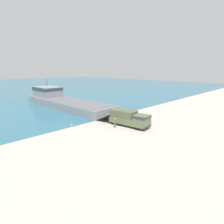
# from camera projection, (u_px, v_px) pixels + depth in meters

# --- Properties ---
(ground_plane) EXTENTS (240.00, 240.00, 0.00)m
(ground_plane) POSITION_uv_depth(u_px,v_px,m) (126.00, 124.00, 33.25)
(ground_plane) COLOR #9E998E
(water_surface) EXTENTS (240.00, 180.00, 0.01)m
(water_surface) POSITION_uv_depth(u_px,v_px,m) (0.00, 87.00, 100.03)
(water_surface) COLOR #285B70
(water_surface) RESTS_ON ground_plane
(landing_craft) EXTENTS (9.64, 34.98, 7.34)m
(landing_craft) POSITION_uv_depth(u_px,v_px,m) (62.00, 100.00, 49.48)
(landing_craft) COLOR gray
(landing_craft) RESTS_ON ground_plane
(military_truck) EXTENTS (3.69, 7.88, 2.84)m
(military_truck) POSITION_uv_depth(u_px,v_px,m) (129.00, 118.00, 32.03)
(military_truck) COLOR #566042
(military_truck) RESTS_ON ground_plane
(soldier_on_ramp) EXTENTS (0.32, 0.48, 1.82)m
(soldier_on_ramp) POSITION_uv_depth(u_px,v_px,m) (115.00, 122.00, 31.09)
(soldier_on_ramp) COLOR #566042
(soldier_on_ramp) RESTS_ON ground_plane
(moored_boat_a) EXTENTS (8.95, 4.36, 1.99)m
(moored_boat_a) POSITION_uv_depth(u_px,v_px,m) (48.00, 94.00, 68.71)
(moored_boat_a) COLOR #B22323
(moored_boat_a) RESTS_ON ground_plane
(shoreline_rock_a) EXTENTS (1.25, 1.25, 1.25)m
(shoreline_rock_a) POSITION_uv_depth(u_px,v_px,m) (129.00, 112.00, 43.18)
(shoreline_rock_a) COLOR gray
(shoreline_rock_a) RESTS_ON ground_plane
(shoreline_rock_b) EXTENTS (0.65, 0.65, 0.65)m
(shoreline_rock_b) POSITION_uv_depth(u_px,v_px,m) (71.00, 125.00, 32.58)
(shoreline_rock_b) COLOR gray
(shoreline_rock_b) RESTS_ON ground_plane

